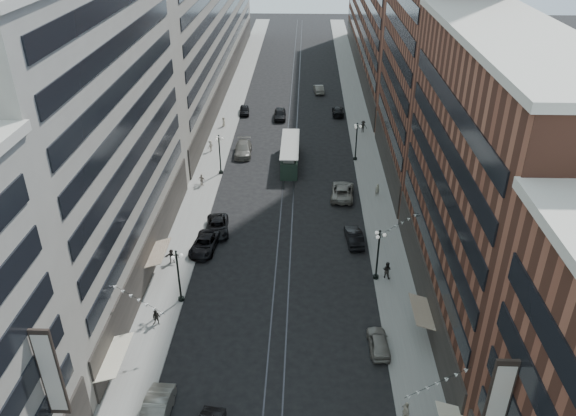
# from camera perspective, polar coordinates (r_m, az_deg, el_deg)

# --- Properties ---
(ground) EXTENTS (220.00, 220.00, 0.00)m
(ground) POSITION_cam_1_polar(r_m,az_deg,el_deg) (80.03, 0.23, 4.94)
(ground) COLOR black
(ground) RESTS_ON ground
(sidewalk_west) EXTENTS (4.00, 180.00, 0.15)m
(sidewalk_west) POSITION_cam_1_polar(r_m,az_deg,el_deg) (90.12, -6.66, 7.68)
(sidewalk_west) COLOR gray
(sidewalk_west) RESTS_ON ground
(sidewalk_east) EXTENTS (4.00, 180.00, 0.15)m
(sidewalk_east) POSITION_cam_1_polar(r_m,az_deg,el_deg) (89.62, 7.52, 7.50)
(sidewalk_east) COLOR gray
(sidewalk_east) RESTS_ON ground
(rail_west) EXTENTS (0.12, 180.00, 0.02)m
(rail_west) POSITION_cam_1_polar(r_m,az_deg,el_deg) (89.24, -0.04, 7.61)
(rail_west) COLOR #2D2D33
(rail_west) RESTS_ON ground
(rail_east) EXTENTS (0.12, 180.00, 0.02)m
(rail_east) POSITION_cam_1_polar(r_m,az_deg,el_deg) (89.21, 0.87, 7.60)
(rail_east) COLOR #2D2D33
(rail_east) RESTS_ON ground
(building_west_mid) EXTENTS (8.00, 36.00, 28.00)m
(building_west_mid) POSITION_cam_1_polar(r_m,az_deg,el_deg) (53.17, -19.39, 6.57)
(building_west_mid) COLOR gray
(building_west_mid) RESTS_ON ground
(building_west_far) EXTENTS (8.00, 90.00, 26.00)m
(building_west_far) POSITION_cam_1_polar(r_m,az_deg,el_deg) (112.28, -8.39, 18.79)
(building_west_far) COLOR gray
(building_west_far) RESTS_ON ground
(building_east_mid) EXTENTS (8.00, 30.00, 24.00)m
(building_east_mid) POSITION_cam_1_polar(r_m,az_deg,el_deg) (48.35, 19.69, 1.60)
(building_east_mid) COLOR brown
(building_east_mid) RESTS_ON ground
(building_east_tower) EXTENTS (8.00, 26.00, 42.00)m
(building_east_tower) POSITION_cam_1_polar(r_m,az_deg,el_deg) (71.45, 14.71, 18.73)
(building_east_tower) COLOR brown
(building_east_tower) RESTS_ON ground
(building_east_far) EXTENTS (8.00, 72.00, 24.00)m
(building_east_far) POSITION_cam_1_polar(r_m,az_deg,el_deg) (120.62, 9.47, 18.95)
(building_east_far) COLOR brown
(building_east_far) RESTS_ON ground
(lamppost_sw_far) EXTENTS (1.03, 1.14, 5.52)m
(lamppost_sw_far) POSITION_cam_1_polar(r_m,az_deg,el_deg) (51.92, -11.07, -6.62)
(lamppost_sw_far) COLOR black
(lamppost_sw_far) RESTS_ON sidewalk_west
(lamppost_sw_mid) EXTENTS (1.03, 1.14, 5.52)m
(lamppost_sw_mid) POSITION_cam_1_polar(r_m,az_deg,el_deg) (75.02, -6.95, 5.56)
(lamppost_sw_mid) COLOR black
(lamppost_sw_mid) RESTS_ON sidewalk_west
(lamppost_se_far) EXTENTS (1.03, 1.14, 5.52)m
(lamppost_se_far) POSITION_cam_1_polar(r_m,az_deg,el_deg) (54.44, 9.13, -4.55)
(lamppost_se_far) COLOR black
(lamppost_se_far) RESTS_ON sidewalk_east
(lamppost_se_mid) EXTENTS (1.03, 1.14, 5.52)m
(lamppost_se_mid) POSITION_cam_1_polar(r_m,az_deg,el_deg) (79.10, 6.96, 6.85)
(lamppost_se_mid) COLOR black
(lamppost_se_mid) RESTS_ON sidewalk_east
(streetcar) EXTENTS (2.44, 11.03, 3.05)m
(streetcar) POSITION_cam_1_polar(r_m,az_deg,el_deg) (78.20, 0.20, 5.46)
(streetcar) COLOR #203328
(streetcar) RESTS_ON ground
(car_1) EXTENTS (1.99, 5.11, 1.66)m
(car_1) POSITION_cam_1_polar(r_m,az_deg,el_deg) (43.59, -13.30, -19.57)
(car_1) COLOR slate
(car_1) RESTS_ON ground
(car_2) EXTENTS (3.05, 5.55, 1.47)m
(car_2) POSITION_cam_1_polar(r_m,az_deg,el_deg) (60.05, -8.47, -3.64)
(car_2) COLOR black
(car_2) RESTS_ON ground
(car_4) EXTENTS (1.81, 4.12, 1.38)m
(car_4) POSITION_cam_1_polar(r_m,az_deg,el_deg) (48.30, 9.19, -13.33)
(car_4) COLOR slate
(car_4) RESTS_ON ground
(pedestrian_2) EXTENTS (0.75, 0.43, 1.53)m
(pedestrian_2) POSITION_cam_1_polar(r_m,az_deg,el_deg) (51.01, -13.22, -10.77)
(pedestrian_2) COLOR black
(pedestrian_2) RESTS_ON sidewalk_west
(pedestrian_4) EXTENTS (0.76, 1.14, 1.79)m
(pedestrian_4) POSITION_cam_1_polar(r_m,az_deg,el_deg) (43.11, 11.88, -19.63)
(pedestrian_4) COLOR beige
(pedestrian_4) RESTS_ON sidewalk_east
(car_7) EXTENTS (3.04, 5.47, 1.45)m
(car_7) POSITION_cam_1_polar(r_m,az_deg,el_deg) (62.93, -7.17, -1.88)
(car_7) COLOR black
(car_7) RESTS_ON ground
(car_8) EXTENTS (2.59, 5.83, 1.66)m
(car_8) POSITION_cam_1_polar(r_m,az_deg,el_deg) (81.64, -4.57, 5.99)
(car_8) COLOR #646259
(car_8) RESTS_ON ground
(car_9) EXTENTS (1.97, 4.16, 1.37)m
(car_9) POSITION_cam_1_polar(r_m,az_deg,el_deg) (97.52, -4.46, 9.88)
(car_9) COLOR black
(car_9) RESTS_ON ground
(car_10) EXTENTS (2.02, 4.72, 1.51)m
(car_10) POSITION_cam_1_polar(r_m,az_deg,el_deg) (61.00, 6.74, -2.91)
(car_10) COLOR black
(car_10) RESTS_ON ground
(car_11) EXTENTS (3.18, 6.03, 1.62)m
(car_11) POSITION_cam_1_polar(r_m,az_deg,el_deg) (70.01, 5.55, 1.74)
(car_11) COLOR gray
(car_11) RESTS_ON ground
(car_12) EXTENTS (2.05, 4.81, 1.38)m
(car_12) POSITION_cam_1_polar(r_m,az_deg,el_deg) (97.26, 5.10, 9.80)
(car_12) COLOR black
(car_12) RESTS_ON ground
(car_13) EXTENTS (2.06, 4.88, 1.65)m
(car_13) POSITION_cam_1_polar(r_m,az_deg,el_deg) (95.04, -0.82, 9.53)
(car_13) COLOR black
(car_13) RESTS_ON ground
(car_14) EXTENTS (2.10, 4.75, 1.52)m
(car_14) POSITION_cam_1_polar(r_m,az_deg,el_deg) (108.40, 3.14, 11.99)
(car_14) COLOR #646259
(car_14) RESTS_ON ground
(pedestrian_5) EXTENTS (1.46, 0.68, 1.52)m
(pedestrian_5) POSITION_cam_1_polar(r_m,az_deg,el_deg) (58.42, -11.73, -4.81)
(pedestrian_5) COLOR black
(pedestrian_5) RESTS_ON sidewalk_west
(pedestrian_6) EXTENTS (1.04, 0.72, 1.62)m
(pedestrian_6) POSITION_cam_1_polar(r_m,az_deg,el_deg) (72.88, -8.75, 2.83)
(pedestrian_6) COLOR #A19385
(pedestrian_6) RESTS_ON sidewalk_west
(pedestrian_7) EXTENTS (1.00, 0.84, 1.80)m
(pedestrian_7) POSITION_cam_1_polar(r_m,az_deg,el_deg) (55.85, 10.01, -6.22)
(pedestrian_7) COLOR black
(pedestrian_7) RESTS_ON sidewalk_east
(pedestrian_8) EXTENTS (0.67, 0.53, 1.62)m
(pedestrian_8) POSITION_cam_1_polar(r_m,az_deg,el_deg) (70.49, 9.05, 1.84)
(pedestrian_8) COLOR #9D9882
(pedestrian_8) RESTS_ON sidewalk_east
(pedestrian_9) EXTENTS (1.24, 0.55, 1.89)m
(pedestrian_9) POSITION_cam_1_polar(r_m,az_deg,el_deg) (89.71, 7.63, 8.21)
(pedestrian_9) COLOR black
(pedestrian_9) RESTS_ON sidewalk_east
(pedestrian_extra_0) EXTENTS (0.89, 1.14, 1.64)m
(pedestrian_extra_0) POSITION_cam_1_polar(r_m,az_deg,el_deg) (82.91, -7.88, 6.28)
(pedestrian_extra_0) COLOR #ADA18F
(pedestrian_extra_0) RESTS_ON sidewalk_west
(pedestrian_extra_1) EXTENTS (0.56, 0.83, 1.57)m
(pedestrian_extra_1) POSITION_cam_1_polar(r_m,az_deg,el_deg) (91.94, -6.56, 8.71)
(pedestrian_extra_1) COLOR beige
(pedestrian_extra_1) RESTS_ON sidewalk_west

